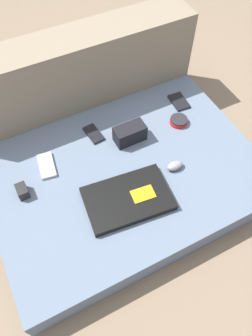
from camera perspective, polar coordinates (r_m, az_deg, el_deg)
The scene contains 11 objects.
ground_plane at distance 1.48m, azimuth 0.00°, elevation -3.11°, with size 8.00×8.00×0.00m, color #7A6651.
couch_seat at distance 1.43m, azimuth 0.00°, elevation -1.84°, with size 1.13×0.80×0.12m.
couch_backrest at distance 1.61m, azimuth -8.39°, elevation 14.92°, with size 1.13×0.20×0.46m.
laptop at distance 1.29m, azimuth 0.31°, elevation -5.33°, with size 0.36×0.25×0.03m.
computer_mouse at distance 1.39m, azimuth 8.50°, elevation 0.39°, with size 0.07×0.04×0.03m.
speaker_puck at distance 1.55m, azimuth 9.17°, elevation 8.12°, with size 0.08×0.08×0.03m.
phone_silver at distance 1.65m, azimuth 9.21°, elevation 11.36°, with size 0.08×0.12×0.01m.
phone_black at distance 1.50m, azimuth -5.66°, elevation 5.96°, with size 0.07×0.12×0.01m.
phone_small at distance 1.42m, azimuth -13.65°, elevation 0.41°, with size 0.08×0.14×0.01m.
camera_pouch at distance 1.45m, azimuth 0.66°, elevation 6.02°, with size 0.14×0.07×0.08m.
charger_brick at distance 1.36m, azimuth -17.59°, elevation -3.83°, with size 0.04×0.06×0.04m.
Camera 1 is at (-0.35, -0.68, 1.26)m, focal length 35.00 mm.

